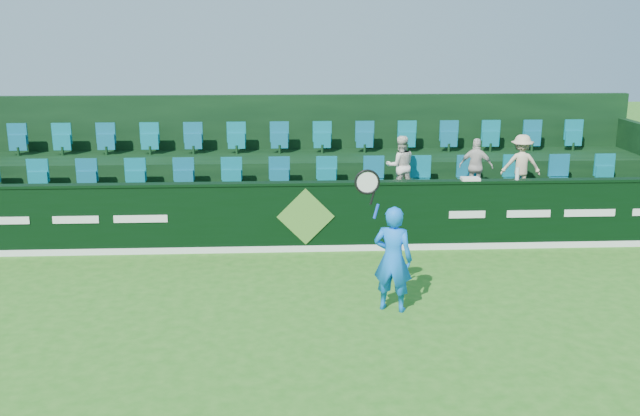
{
  "coord_description": "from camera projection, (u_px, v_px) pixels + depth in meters",
  "views": [
    {
      "loc": [
        -0.38,
        -9.13,
        4.26
      ],
      "look_at": [
        0.22,
        2.8,
        1.15
      ],
      "focal_mm": 40.0,
      "sensor_mm": 36.0,
      "label": 1
    }
  ],
  "objects": [
    {
      "name": "stand_tier_back",
      "position": [
        302.0,
        184.0,
        16.52
      ],
      "size": [
        16.0,
        1.8,
        1.3
      ],
      "primitive_type": "cube",
      "color": "black",
      "rests_on": "ground"
    },
    {
      "name": "stand_tier_front",
      "position": [
        304.0,
        215.0,
        14.75
      ],
      "size": [
        16.0,
        2.0,
        0.8
      ],
      "primitive_type": "cube",
      "color": "black",
      "rests_on": "ground"
    },
    {
      "name": "ground",
      "position": [
        314.0,
        338.0,
        9.92
      ],
      "size": [
        60.0,
        60.0,
        0.0
      ],
      "primitive_type": "plane",
      "color": "#266D1A",
      "rests_on": "ground"
    },
    {
      "name": "spectator_middle",
      "position": [
        476.0,
        167.0,
        14.69
      ],
      "size": [
        0.75,
        0.52,
        1.17
      ],
      "primitive_type": "imported",
      "rotation": [
        0.0,
        0.0,
        2.76
      ],
      "color": "beige",
      "rests_on": "stand_tier_front"
    },
    {
      "name": "seat_row_front",
      "position": [
        303.0,
        178.0,
        14.96
      ],
      "size": [
        13.5,
        0.5,
        0.6
      ],
      "primitive_type": "cube",
      "color": "#105F7A",
      "rests_on": "stand_tier_front"
    },
    {
      "name": "drinks_bottle",
      "position": [
        517.0,
        174.0,
        13.61
      ],
      "size": [
        0.08,
        0.08,
        0.24
      ],
      "primitive_type": "cylinder",
      "color": "silver",
      "rests_on": "sponsor_hoarding"
    },
    {
      "name": "towel",
      "position": [
        470.0,
        179.0,
        13.59
      ],
      "size": [
        0.35,
        0.23,
        0.05
      ],
      "primitive_type": "cube",
      "color": "silver",
      "rests_on": "sponsor_hoarding"
    },
    {
      "name": "spectator_right",
      "position": [
        521.0,
        165.0,
        14.73
      ],
      "size": [
        0.86,
        0.58,
        1.24
      ],
      "primitive_type": "imported",
      "rotation": [
        0.0,
        0.0,
        2.99
      ],
      "color": "beige",
      "rests_on": "stand_tier_front"
    },
    {
      "name": "sponsor_hoarding",
      "position": [
        306.0,
        216.0,
        13.61
      ],
      "size": [
        16.0,
        0.25,
        1.35
      ],
      "color": "black",
      "rests_on": "ground"
    },
    {
      "name": "stand_rear",
      "position": [
        301.0,
        156.0,
        16.81
      ],
      "size": [
        16.0,
        4.1,
        2.6
      ],
      "color": "black",
      "rests_on": "ground"
    },
    {
      "name": "seat_row_back",
      "position": [
        301.0,
        141.0,
        16.57
      ],
      "size": [
        13.5,
        0.5,
        0.6
      ],
      "primitive_type": "cube",
      "color": "#105F7A",
      "rests_on": "stand_tier_back"
    },
    {
      "name": "tennis_player",
      "position": [
        392.0,
        258.0,
        10.72
      ],
      "size": [
        1.0,
        0.58,
        2.26
      ],
      "color": "blue",
      "rests_on": "ground"
    },
    {
      "name": "spectator_left",
      "position": [
        400.0,
        166.0,
        14.61
      ],
      "size": [
        0.64,
        0.52,
        1.24
      ],
      "primitive_type": "imported",
      "rotation": [
        0.0,
        0.0,
        3.22
      ],
      "color": "silver",
      "rests_on": "stand_tier_front"
    }
  ]
}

